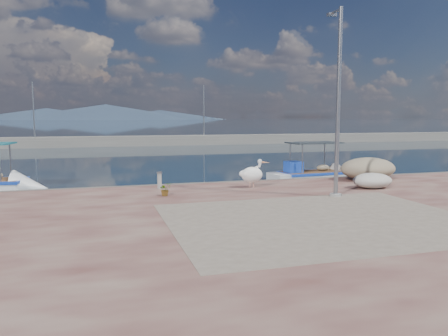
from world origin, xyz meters
TOP-DOWN VIEW (x-y plane):
  - ground at (0.00, 0.00)m, footprint 1400.00×1400.00m
  - quay at (0.00, -6.00)m, footprint 44.00×22.00m
  - quay_patch at (1.00, -3.00)m, footprint 9.00×7.00m
  - breakwater at (-0.00, 40.00)m, footprint 120.00×2.20m
  - mountains at (4.39, 650.00)m, footprint 370.00×280.00m
  - boat_right at (6.17, 7.32)m, footprint 5.31×2.16m
  - pelican at (1.05, 3.09)m, footprint 1.29×0.83m
  - lamp_post at (3.39, 0.28)m, footprint 0.44×0.96m
  - bollard_near at (-2.80, 3.90)m, footprint 0.24×0.24m
  - potted_plant at (-2.83, 2.19)m, footprint 0.57×0.53m
  - net_pile_d at (5.90, 1.52)m, footprint 1.73×1.30m
  - net_pile_c at (7.19, 3.71)m, footprint 2.74×1.96m

SIDE VIEW (x-z plane):
  - ground at x=0.00m, z-range 0.00..0.00m
  - boat_right at x=6.17m, z-range -1.05..1.44m
  - quay at x=0.00m, z-range 0.00..0.50m
  - quay_patch at x=1.00m, z-range 0.50..0.51m
  - breakwater at x=0.00m, z-range -3.15..4.35m
  - potted_plant at x=-2.83m, z-range 0.50..1.01m
  - net_pile_d at x=5.90m, z-range 0.50..1.15m
  - bollard_near at x=-2.80m, z-range 0.53..1.25m
  - net_pile_c at x=7.19m, z-range 0.50..1.58m
  - pelican at x=1.05m, z-range 0.46..1.69m
  - lamp_post at x=3.39m, z-range 0.30..7.30m
  - mountains at x=4.39m, z-range -1.49..20.51m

